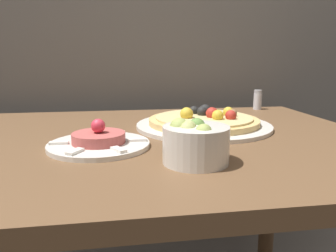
{
  "coord_description": "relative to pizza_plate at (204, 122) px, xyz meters",
  "views": [
    {
      "loc": [
        -0.06,
        -0.37,
        0.97
      ],
      "look_at": [
        0.05,
        0.34,
        0.82
      ],
      "focal_mm": 35.0,
      "sensor_mm": 36.0,
      "label": 1
    }
  ],
  "objects": [
    {
      "name": "small_bowl",
      "position": [
        -0.1,
        -0.3,
        0.02
      ],
      "size": [
        0.12,
        0.12,
        0.08
      ],
      "color": "silver",
      "rests_on": "dining_table"
    },
    {
      "name": "dining_table",
      "position": [
        -0.18,
        -0.08,
        -0.13
      ],
      "size": [
        1.16,
        0.83,
        0.78
      ],
      "color": "brown",
      "rests_on": "ground_plane"
    },
    {
      "name": "tartare_plate",
      "position": [
        -0.28,
        -0.16,
        -0.0
      ],
      "size": [
        0.22,
        0.22,
        0.06
      ],
      "color": "silver",
      "rests_on": "dining_table"
    },
    {
      "name": "pizza_plate",
      "position": [
        0.0,
        0.0,
        0.0
      ],
      "size": [
        0.37,
        0.37,
        0.06
      ],
      "color": "silver",
      "rests_on": "dining_table"
    },
    {
      "name": "salt_shaker",
      "position": [
        0.28,
        0.28,
        0.02
      ],
      "size": [
        0.03,
        0.03,
        0.07
      ],
      "color": "silver",
      "rests_on": "dining_table"
    }
  ]
}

